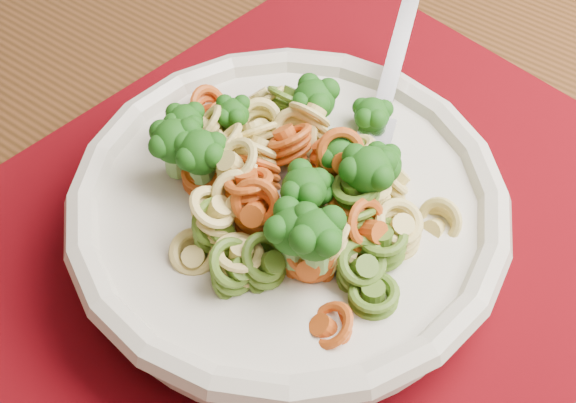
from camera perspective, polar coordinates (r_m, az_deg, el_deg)
dining_table at (r=0.65m, az=-8.56°, el=-2.04°), size 1.56×1.24×0.74m
placemat at (r=0.50m, az=0.07°, el=-3.14°), size 0.53×0.44×0.00m
pasta_bowl at (r=0.48m, az=0.00°, el=-0.73°), size 0.26×0.26×0.05m
pasta_broccoli_heap at (r=0.47m, az=0.00°, el=0.46°), size 0.22×0.22×0.06m
fork at (r=0.50m, az=6.20°, el=4.70°), size 0.16×0.13×0.08m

